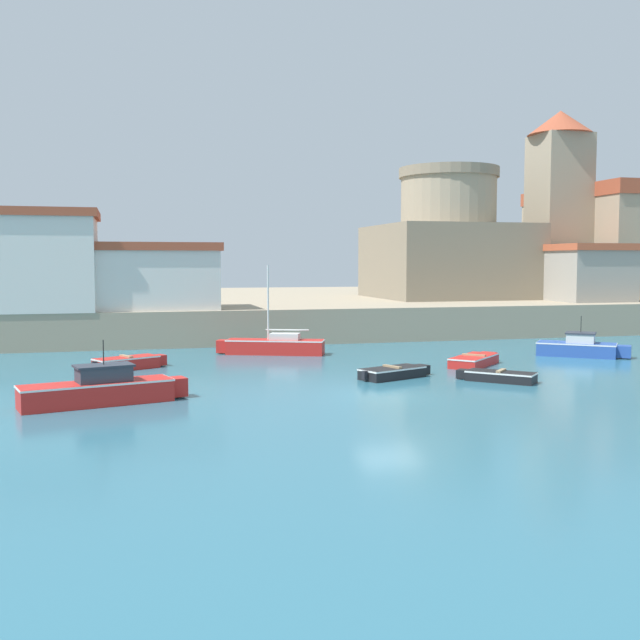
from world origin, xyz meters
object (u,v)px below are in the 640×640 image
(dinghy_red_5, at_px, (475,360))
(church, at_px, (598,233))
(harbor_shed_mid_row, at_px, (155,276))
(dinghy_black_2, at_px, (394,372))
(dinghy_red_4, at_px, (128,362))
(harbor_shed_near_wharf, at_px, (19,260))
(motorboat_red_1, at_px, (101,389))
(motorboat_blue_6, at_px, (580,347))
(harbor_shed_far_end, at_px, (583,272))
(fortress, at_px, (448,249))
(dinghy_black_3, at_px, (498,376))
(sailboat_red_0, at_px, (274,345))

(dinghy_red_5, xyz_separation_m, church, (23.72, 24.38, 7.41))
(church, distance_m, harbor_shed_mid_row, 40.19)
(dinghy_black_2, height_order, dinghy_red_4, dinghy_red_4)
(dinghy_black_2, xyz_separation_m, harbor_shed_near_wharf, (-17.72, 16.94, 5.00))
(motorboat_red_1, height_order, motorboat_blue_6, motorboat_red_1)
(dinghy_red_4, relative_size, harbor_shed_near_wharf, 0.38)
(harbor_shed_near_wharf, distance_m, harbor_shed_far_end, 40.07)
(fortress, bearing_deg, dinghy_black_3, -109.89)
(church, bearing_deg, motorboat_blue_6, -126.29)
(church, height_order, harbor_shed_mid_row, church)
(dinghy_black_3, height_order, harbor_shed_mid_row, harbor_shed_mid_row)
(dinghy_red_4, distance_m, church, 46.39)
(dinghy_red_4, relative_size, church, 0.23)
(sailboat_red_0, height_order, dinghy_black_2, sailboat_red_0)
(dinghy_black_3, xyz_separation_m, motorboat_blue_6, (8.49, 6.77, 0.25))
(fortress, height_order, harbor_shed_mid_row, fortress)
(motorboat_red_1, bearing_deg, dinghy_black_3, 3.74)
(motorboat_blue_6, bearing_deg, dinghy_red_5, -165.37)
(dinghy_red_4, xyz_separation_m, church, (40.51, 21.37, 7.36))
(motorboat_red_1, height_order, dinghy_black_3, motorboat_red_1)
(dinghy_red_4, distance_m, harbor_shed_mid_row, 12.11)
(dinghy_red_5, bearing_deg, sailboat_red_0, 141.91)
(dinghy_red_5, height_order, harbor_shed_near_wharf, harbor_shed_near_wharf)
(dinghy_black_3, distance_m, harbor_shed_mid_row, 23.97)
(dinghy_red_5, bearing_deg, harbor_shed_mid_row, 136.42)
(motorboat_blue_6, distance_m, fortress, 22.35)
(sailboat_red_0, height_order, harbor_shed_near_wharf, harbor_shed_near_wharf)
(sailboat_red_0, distance_m, church, 37.66)
(motorboat_blue_6, bearing_deg, harbor_shed_mid_row, 150.80)
(sailboat_red_0, relative_size, dinghy_black_2, 1.63)
(harbor_shed_near_wharf, bearing_deg, harbor_shed_far_end, 3.25)
(dinghy_black_3, height_order, dinghy_red_5, dinghy_red_5)
(dinghy_black_3, relative_size, harbor_shed_mid_row, 0.38)
(church, distance_m, fortress, 14.87)
(sailboat_red_0, distance_m, harbor_shed_near_wharf, 16.56)
(motorboat_blue_6, relative_size, harbor_shed_mid_row, 0.58)
(harbor_shed_mid_row, bearing_deg, dinghy_red_4, -98.78)
(dinghy_black_2, bearing_deg, fortress, 61.46)
(dinghy_red_5, bearing_deg, dinghy_black_2, -151.93)
(church, bearing_deg, dinghy_red_4, -152.19)
(motorboat_blue_6, distance_m, harbor_shed_far_end, 17.90)
(dinghy_black_2, bearing_deg, harbor_shed_far_end, 40.78)
(church, bearing_deg, sailboat_red_0, -151.89)
(dinghy_black_3, height_order, harbor_shed_far_end, harbor_shed_far_end)
(sailboat_red_0, bearing_deg, harbor_shed_far_end, 20.03)
(dinghy_black_2, xyz_separation_m, dinghy_red_5, (5.32, 2.84, 0.01))
(dinghy_black_3, height_order, harbor_shed_near_wharf, harbor_shed_near_wharf)
(dinghy_black_3, distance_m, harbor_shed_far_end, 28.33)
(dinghy_black_2, xyz_separation_m, harbor_shed_far_end, (22.28, 19.22, 4.11))
(motorboat_red_1, bearing_deg, harbor_shed_near_wharf, 104.75)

